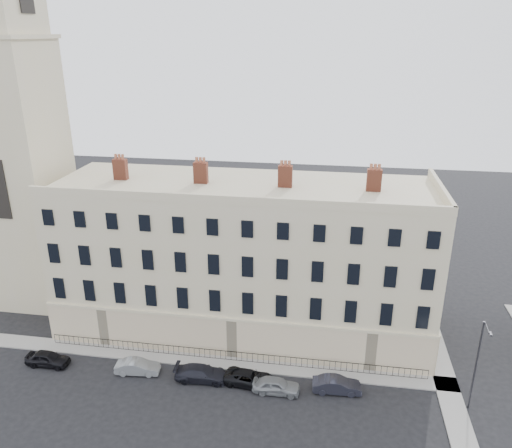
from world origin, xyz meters
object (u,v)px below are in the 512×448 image
object	(u,v)px
streetlamp	(477,362)
car_f	(337,385)
car_d	(250,378)
car_c	(202,373)
car_b	(138,367)
car_a	(48,359)
car_e	(276,385)

from	to	relation	value
streetlamp	car_f	bearing A→B (deg)	-177.84
car_d	car_c	bearing A→B (deg)	97.54
car_b	car_f	distance (m)	17.50
car_a	car_f	world-z (taller)	car_a
car_a	car_d	xyz separation A→B (m)	(18.61, 0.24, -0.07)
car_c	car_e	xyz separation A→B (m)	(6.61, -0.57, 0.00)
car_e	streetlamp	distance (m)	16.05
car_a	car_b	world-z (taller)	car_a
car_d	car_f	bearing A→B (deg)	-81.85
car_c	car_f	world-z (taller)	car_c
car_a	car_b	bearing A→B (deg)	-88.48
car_f	streetlamp	world-z (taller)	streetlamp
car_f	car_a	bearing A→B (deg)	87.02
car_f	car_e	bearing A→B (deg)	95.70
car_a	car_f	xyz separation A→B (m)	(26.00, 0.45, -0.00)
car_b	car_e	xyz separation A→B (m)	(12.47, -0.59, 0.04)
car_b	car_f	world-z (taller)	car_f
car_b	car_d	bearing A→B (deg)	-95.86
car_d	car_e	xyz separation A→B (m)	(2.37, -0.65, 0.07)
car_a	car_b	size ratio (longest dim) A/B	1.02
car_d	streetlamp	world-z (taller)	streetlamp
car_b	streetlamp	xyz separation A→B (m)	(28.05, -0.06, 3.82)
car_c	car_f	size ratio (longest dim) A/B	1.14
car_d	streetlamp	bearing A→B (deg)	-83.87
car_c	car_d	size ratio (longest dim) A/B	1.06
car_b	car_d	size ratio (longest dim) A/B	0.89
car_e	car_f	distance (m)	5.10
car_b	streetlamp	size ratio (longest dim) A/B	0.49
car_d	streetlamp	size ratio (longest dim) A/B	0.55
car_c	car_f	xyz separation A→B (m)	(11.64, 0.29, -0.00)
car_e	car_f	world-z (taller)	car_e
car_e	car_b	bearing A→B (deg)	87.09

